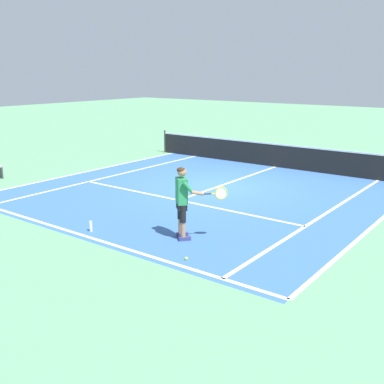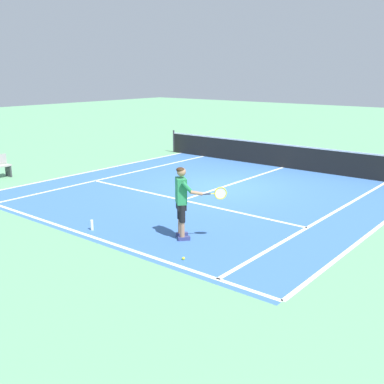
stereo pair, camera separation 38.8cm
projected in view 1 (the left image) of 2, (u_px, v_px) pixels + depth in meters
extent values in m
plane|color=#609E70|center=(217.00, 187.00, 15.79)|extent=(80.00, 80.00, 0.00)
cube|color=#3866A8|center=(203.00, 192.00, 15.15)|extent=(10.98, 10.64, 0.00)
cube|color=white|center=(80.00, 234.00, 11.19)|extent=(10.98, 0.10, 0.01)
cube|color=white|center=(179.00, 200.00, 14.16)|extent=(8.23, 0.10, 0.01)
cube|color=white|center=(234.00, 181.00, 16.64)|extent=(0.10, 6.40, 0.01)
cube|color=white|center=(115.00, 175.00, 17.54)|extent=(0.10, 10.24, 0.01)
cube|color=white|center=(324.00, 214.00, 12.76)|extent=(0.10, 10.24, 0.01)
cube|color=white|center=(90.00, 171.00, 18.34)|extent=(0.10, 10.24, 0.01)
cube|color=white|center=(376.00, 224.00, 11.96)|extent=(0.10, 10.24, 0.01)
cylinder|color=#333338|center=(165.00, 141.00, 22.43)|extent=(0.08, 0.08, 1.07)
cube|color=black|center=(276.00, 156.00, 19.00)|extent=(11.84, 0.02, 0.91)
cube|color=white|center=(276.00, 144.00, 18.88)|extent=(11.84, 0.03, 0.06)
cube|color=navy|center=(182.00, 235.00, 11.06)|extent=(0.26, 0.29, 0.09)
cube|color=navy|center=(185.00, 239.00, 10.80)|extent=(0.26, 0.29, 0.09)
cylinder|color=#A37556|center=(181.00, 226.00, 10.99)|extent=(0.11, 0.11, 0.36)
cylinder|color=black|center=(180.00, 210.00, 10.90)|extent=(0.14, 0.14, 0.41)
cylinder|color=#A37556|center=(183.00, 230.00, 10.73)|extent=(0.11, 0.11, 0.36)
cylinder|color=black|center=(183.00, 214.00, 10.63)|extent=(0.14, 0.14, 0.41)
cube|color=black|center=(182.00, 205.00, 10.72)|extent=(0.39, 0.37, 0.20)
cube|color=#28844C|center=(182.00, 191.00, 10.64)|extent=(0.43, 0.41, 0.60)
cylinder|color=#A37556|center=(179.00, 190.00, 10.88)|extent=(0.09, 0.09, 0.62)
cylinder|color=#28844C|center=(188.00, 187.00, 10.37)|extent=(0.24, 0.26, 0.29)
cylinder|color=#A37556|center=(197.00, 193.00, 10.41)|extent=(0.25, 0.27, 0.14)
sphere|color=#A37556|center=(182.00, 172.00, 10.53)|extent=(0.21, 0.21, 0.21)
ellipsoid|color=#382314|center=(181.00, 170.00, 10.51)|extent=(0.28, 0.28, 0.12)
cylinder|color=#232326|center=(207.00, 194.00, 10.45)|extent=(0.15, 0.17, 0.03)
cylinder|color=yellow|center=(213.00, 194.00, 10.49)|extent=(0.08, 0.09, 0.02)
torus|color=yellow|center=(221.00, 193.00, 10.53)|extent=(0.21, 0.24, 0.30)
cylinder|color=silver|center=(221.00, 193.00, 10.53)|extent=(0.16, 0.19, 0.25)
sphere|color=#CCE02D|center=(186.00, 258.00, 9.68)|extent=(0.07, 0.07, 0.07)
cube|color=#38383D|center=(0.00, 172.00, 17.06)|extent=(0.36, 0.06, 0.42)
cylinder|color=white|center=(91.00, 226.00, 11.38)|extent=(0.07, 0.07, 0.26)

